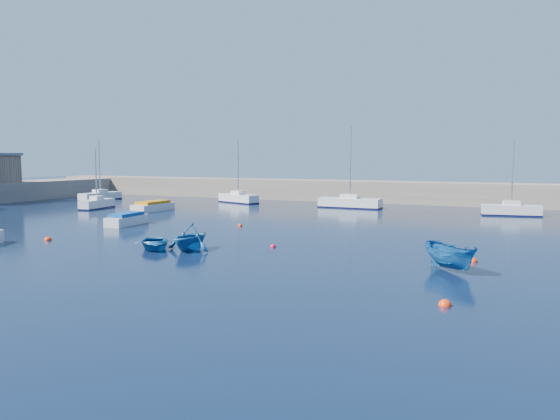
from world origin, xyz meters
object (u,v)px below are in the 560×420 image
at_px(sailboat_4, 100,196).
at_px(sailboat_6, 350,202).
at_px(sailboat_5, 238,198).
at_px(dinghy_right, 451,257).
at_px(dinghy_center, 155,243).
at_px(sailboat_7, 511,210).
at_px(motorboat_2, 153,206).
at_px(dinghy_left, 190,236).
at_px(sailboat_3, 97,204).
at_px(motorboat_1, 127,219).

xyz_separation_m(sailboat_4, sailboat_6, (32.88, 3.10, 0.04)).
distance_m(sailboat_5, dinghy_right, 42.49).
height_order(sailboat_5, dinghy_center, sailboat_5).
xyz_separation_m(sailboat_7, motorboat_2, (-33.94, -10.56, -0.08)).
height_order(dinghy_left, dinghy_right, dinghy_left).
height_order(sailboat_3, dinghy_left, sailboat_3).
height_order(sailboat_3, motorboat_2, sailboat_3).
bearing_deg(dinghy_center, motorboat_2, 88.62).
relative_size(sailboat_4, motorboat_2, 1.56).
relative_size(sailboat_3, dinghy_left, 2.03).
bearing_deg(motorboat_1, dinghy_left, -39.81).
bearing_deg(dinghy_left, dinghy_right, 3.53).
height_order(sailboat_3, sailboat_6, sailboat_6).
xyz_separation_m(sailboat_3, dinghy_right, (39.37, -17.68, 0.13)).
height_order(sailboat_3, sailboat_7, sailboat_7).
bearing_deg(sailboat_6, dinghy_left, -178.80).
xyz_separation_m(sailboat_3, motorboat_2, (7.17, 0.45, -0.07)).
xyz_separation_m(sailboat_3, sailboat_4, (-8.19, 9.28, -0.00)).
relative_size(sailboat_5, dinghy_right, 2.17).
relative_size(sailboat_3, sailboat_4, 0.82).
height_order(sailboat_4, dinghy_right, sailboat_4).
bearing_deg(dinghy_center, sailboat_6, 45.87).
xyz_separation_m(sailboat_4, dinghy_left, (32.64, -27.44, 0.29)).
distance_m(sailboat_4, sailboat_5, 18.78).
relative_size(motorboat_2, dinghy_center, 1.47).
bearing_deg(sailboat_4, sailboat_7, 4.70).
height_order(sailboat_4, dinghy_center, sailboat_4).
xyz_separation_m(sailboat_3, sailboat_6, (24.69, 12.38, 0.04)).
xyz_separation_m(sailboat_4, sailboat_5, (18.37, 3.91, 0.03)).
relative_size(sailboat_3, sailboat_6, 0.72).
height_order(motorboat_1, dinghy_left, dinghy_left).
distance_m(sailboat_7, motorboat_2, 35.55).
relative_size(sailboat_7, motorboat_2, 1.40).
height_order(sailboat_4, motorboat_1, sailboat_4).
height_order(motorboat_1, motorboat_2, motorboat_2).
bearing_deg(sailboat_3, sailboat_4, 122.89).
bearing_deg(dinghy_left, sailboat_3, 145.11).
height_order(motorboat_2, dinghy_right, dinghy_right).
distance_m(dinghy_left, dinghy_right, 14.93).
distance_m(sailboat_4, motorboat_2, 17.72).
relative_size(sailboat_3, dinghy_center, 1.88).
relative_size(sailboat_5, motorboat_1, 1.82).
distance_m(sailboat_4, sailboat_7, 49.34).
bearing_deg(dinghy_center, sailboat_7, 17.95).
bearing_deg(motorboat_2, motorboat_1, -61.87).
distance_m(sailboat_3, dinghy_center, 29.00).
xyz_separation_m(motorboat_1, dinghy_right, (26.68, -7.64, 0.21)).
bearing_deg(sailboat_5, motorboat_1, -152.79).
bearing_deg(sailboat_3, motorboat_2, -4.89).
bearing_deg(sailboat_5, dinghy_center, -138.28).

